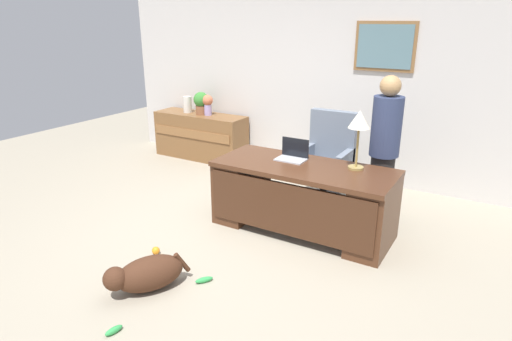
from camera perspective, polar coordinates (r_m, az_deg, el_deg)
ground_plane at (r=4.61m, az=-3.87°, el=-9.52°), size 12.00×12.00×0.00m
back_wall at (r=6.41m, az=9.40°, el=11.28°), size 7.00×0.16×2.70m
desk at (r=4.72m, az=5.98°, el=-3.36°), size 1.92×0.80×0.75m
credenza at (r=7.31m, az=-7.22°, el=4.49°), size 1.58×0.50×0.74m
armchair at (r=5.61m, az=9.28°, el=1.16°), size 0.60×0.59×1.12m
person_standing at (r=4.97m, az=16.38°, el=2.59°), size 0.32×0.32×1.66m
dog_lying at (r=3.94m, az=-14.19°, el=-12.96°), size 0.55×0.68×0.30m
laptop at (r=4.82m, az=4.83°, el=2.13°), size 0.32×0.22×0.22m
desk_lamp at (r=4.50m, az=13.33°, el=6.05°), size 0.22×0.22×0.61m
vase_with_flowers at (r=7.09m, az=-6.33°, el=8.70°), size 0.17×0.17×0.33m
vase_empty at (r=7.35m, az=-8.94°, el=8.51°), size 0.14×0.14×0.26m
potted_plant at (r=7.16m, az=-7.19°, el=8.85°), size 0.24×0.24×0.36m
dog_toy_ball at (r=4.51m, az=-12.95°, el=-10.15°), size 0.08×0.08×0.08m
dog_toy_bone at (r=3.61m, az=-18.08°, el=-19.23°), size 0.08×0.15×0.05m
dog_toy_plush at (r=4.02m, az=-6.79°, el=-13.99°), size 0.13×0.16×0.05m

